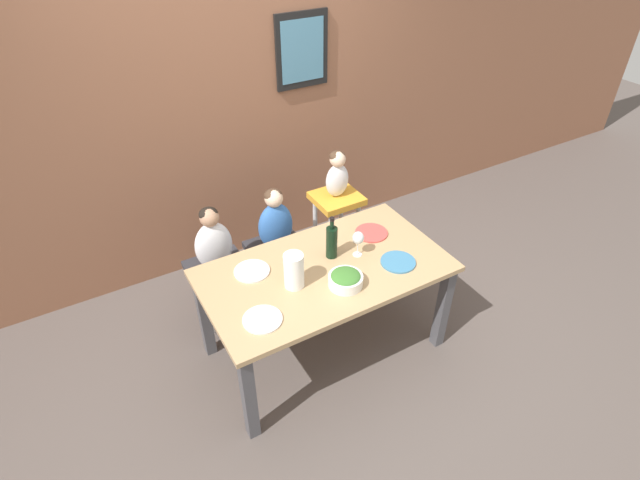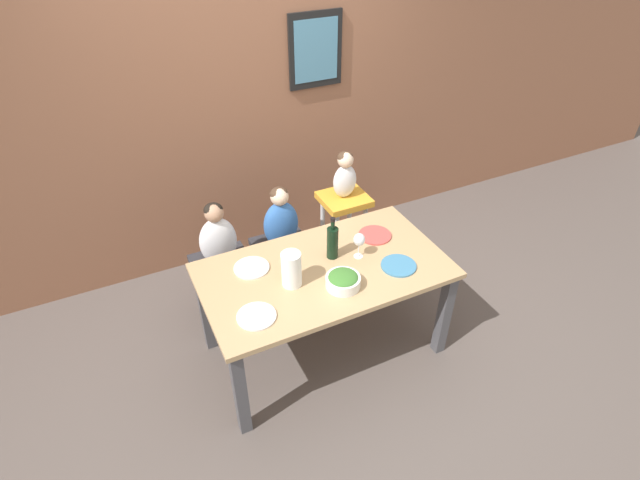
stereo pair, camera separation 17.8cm
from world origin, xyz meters
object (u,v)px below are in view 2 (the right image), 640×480
(salad_bowl_large, at_px, (343,280))
(dinner_plate_front_left, at_px, (256,316))
(wine_bottle, at_px, (332,242))
(dinner_plate_front_right, at_px, (399,266))
(person_baby_right, at_px, (345,174))
(person_child_left, at_px, (217,236))
(wine_glass_near, at_px, (359,240))
(chair_right_highchair, at_px, (344,215))
(dinner_plate_back_left, at_px, (252,268))
(chair_far_left, at_px, (223,270))
(dinner_plate_back_right, at_px, (375,235))
(chair_far_center, at_px, (283,253))
(paper_towel_roll, at_px, (291,269))
(person_child_center, at_px, (281,219))

(salad_bowl_large, distance_m, dinner_plate_front_left, 0.55)
(wine_bottle, bearing_deg, dinner_plate_front_right, -39.35)
(person_baby_right, relative_size, dinner_plate_front_left, 1.64)
(person_child_left, distance_m, wine_glass_near, 1.00)
(chair_right_highchair, relative_size, salad_bowl_large, 3.56)
(chair_right_highchair, xyz_separation_m, dinner_plate_back_left, (-0.90, -0.47, 0.15))
(wine_glass_near, distance_m, dinner_plate_back_left, 0.70)
(salad_bowl_large, relative_size, dinner_plate_front_right, 0.94)
(chair_far_left, relative_size, dinner_plate_front_right, 2.06)
(person_child_left, xyz_separation_m, dinner_plate_back_right, (0.96, -0.51, 0.03))
(chair_far_center, relative_size, dinner_plate_back_right, 2.06)
(person_baby_right, relative_size, wine_bottle, 1.22)
(paper_towel_roll, xyz_separation_m, dinner_plate_front_left, (-0.29, -0.17, -0.11))
(dinner_plate_back_left, xyz_separation_m, dinner_plate_front_right, (0.84, -0.38, 0.00))
(person_child_center, bearing_deg, dinner_plate_back_right, -46.30)
(person_child_left, distance_m, wine_bottle, 0.84)
(chair_far_left, relative_size, dinner_plate_back_left, 2.06)
(paper_towel_roll, bearing_deg, wine_bottle, 21.03)
(chair_far_center, distance_m, paper_towel_roll, 0.87)
(person_child_center, xyz_separation_m, dinner_plate_back_right, (0.48, -0.51, 0.03))
(chair_far_left, relative_size, chair_far_center, 1.00)
(person_child_center, distance_m, dinner_plate_back_right, 0.70)
(chair_far_center, distance_m, person_baby_right, 0.76)
(person_child_left, distance_m, dinner_plate_back_left, 0.48)
(chair_right_highchair, height_order, person_child_center, person_child_center)
(chair_far_center, relative_size, chair_right_highchair, 0.62)
(dinner_plate_front_right, bearing_deg, wine_glass_near, 132.07)
(person_child_center, relative_size, paper_towel_roll, 2.15)
(chair_right_highchair, height_order, dinner_plate_front_left, chair_right_highchair)
(salad_bowl_large, bearing_deg, person_child_left, 121.21)
(person_child_left, distance_m, person_child_center, 0.47)
(wine_glass_near, bearing_deg, dinner_plate_front_right, -47.93)
(person_baby_right, relative_size, salad_bowl_large, 1.74)
(person_child_center, bearing_deg, chair_far_center, -90.00)
(dinner_plate_back_left, bearing_deg, wine_bottle, -12.34)
(person_baby_right, height_order, dinner_plate_front_left, person_baby_right)
(dinner_plate_back_right, bearing_deg, dinner_plate_back_left, 177.50)
(paper_towel_roll, bearing_deg, chair_far_center, 73.16)
(dinner_plate_back_left, bearing_deg, person_child_left, 100.24)
(person_child_center, distance_m, person_baby_right, 0.57)
(chair_right_highchair, bearing_deg, person_child_center, 179.93)
(person_child_left, relative_size, salad_bowl_large, 2.33)
(chair_far_center, distance_m, wine_glass_near, 0.85)
(salad_bowl_large, relative_size, dinner_plate_back_left, 0.94)
(paper_towel_roll, bearing_deg, person_child_left, 109.82)
(chair_far_left, xyz_separation_m, wine_bottle, (0.59, -0.58, 0.45))
(dinner_plate_back_right, bearing_deg, chair_far_left, 152.06)
(chair_far_center, bearing_deg, person_child_left, 179.93)
(chair_far_left, relative_size, chair_right_highchair, 0.62)
(person_baby_right, distance_m, dinner_plate_front_left, 1.36)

